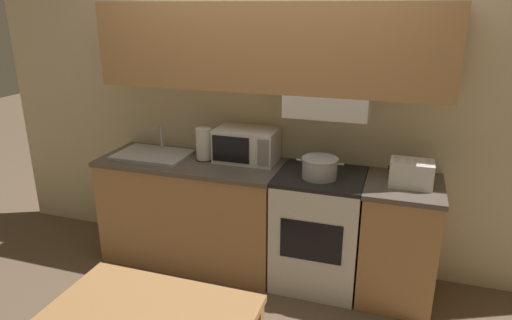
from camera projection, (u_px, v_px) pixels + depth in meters
name	position (u px, v px, depth m)	size (l,w,h in m)	color
ground_plane	(270.00, 252.00, 4.03)	(16.00, 16.00, 0.00)	brown
wall_back	(271.00, 83.00, 3.48)	(5.02, 0.38, 2.55)	beige
lower_counter_main	(193.00, 211.00, 3.79)	(1.47, 0.61, 0.89)	tan
lower_counter_right_stub	(398.00, 241.00, 3.30)	(0.53, 0.61, 0.89)	tan
stove_range	(318.00, 229.00, 3.48)	(0.63, 0.60, 0.89)	white
cooking_pot	(320.00, 167.00, 3.25)	(0.34, 0.26, 0.15)	#B7BABF
microwave	(247.00, 145.00, 3.59)	(0.48, 0.31, 0.26)	white
toaster	(411.00, 173.00, 3.11)	(0.30, 0.20, 0.18)	white
sink_basin	(153.00, 154.00, 3.74)	(0.59, 0.41, 0.23)	#B7BABF
paper_towel_roll	(204.00, 144.00, 3.62)	(0.14, 0.14, 0.26)	black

